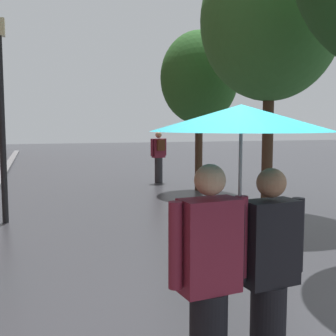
{
  "coord_description": "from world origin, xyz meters",
  "views": [
    {
      "loc": [
        -1.99,
        -2.97,
        1.96
      ],
      "look_at": [
        -0.27,
        2.66,
        1.35
      ],
      "focal_mm": 46.29,
      "sensor_mm": 36.0,
      "label": 1
    }
  ],
  "objects_px": {
    "street_tree_2": "(199,78)",
    "couple_under_umbrella": "(240,199)",
    "street_tree_1": "(270,21)",
    "street_lamp_post": "(1,104)",
    "pedestrian_walking_midground": "(159,156)"
  },
  "relations": [
    {
      "from": "street_tree_2",
      "to": "couple_under_umbrella",
      "type": "distance_m",
      "value": 9.82
    },
    {
      "from": "street_tree_1",
      "to": "street_lamp_post",
      "type": "height_order",
      "value": "street_tree_1"
    },
    {
      "from": "street_lamp_post",
      "to": "pedestrian_walking_midground",
      "type": "height_order",
      "value": "street_lamp_post"
    },
    {
      "from": "street_tree_1",
      "to": "street_lamp_post",
      "type": "distance_m",
      "value": 5.76
    },
    {
      "from": "street_tree_2",
      "to": "street_lamp_post",
      "type": "bearing_deg",
      "value": -151.81
    },
    {
      "from": "couple_under_umbrella",
      "to": "street_tree_1",
      "type": "bearing_deg",
      "value": 58.51
    },
    {
      "from": "couple_under_umbrella",
      "to": "street_lamp_post",
      "type": "height_order",
      "value": "street_lamp_post"
    },
    {
      "from": "street_tree_2",
      "to": "street_lamp_post",
      "type": "xyz_separation_m",
      "value": [
        -5.15,
        -2.76,
        -0.92
      ]
    },
    {
      "from": "street_tree_1",
      "to": "street_tree_2",
      "type": "relative_size",
      "value": 1.27
    },
    {
      "from": "street_tree_1",
      "to": "pedestrian_walking_midground",
      "type": "relative_size",
      "value": 3.45
    },
    {
      "from": "street_tree_1",
      "to": "pedestrian_walking_midground",
      "type": "distance_m",
      "value": 6.25
    },
    {
      "from": "pedestrian_walking_midground",
      "to": "street_tree_2",
      "type": "bearing_deg",
      "value": -70.28
    },
    {
      "from": "street_tree_2",
      "to": "couple_under_umbrella",
      "type": "bearing_deg",
      "value": -109.44
    },
    {
      "from": "couple_under_umbrella",
      "to": "pedestrian_walking_midground",
      "type": "bearing_deg",
      "value": 76.99
    },
    {
      "from": "pedestrian_walking_midground",
      "to": "street_tree_1",
      "type": "bearing_deg",
      "value": -79.67
    }
  ]
}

